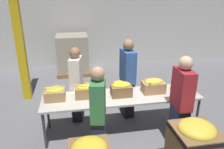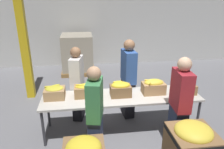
# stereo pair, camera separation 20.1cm
# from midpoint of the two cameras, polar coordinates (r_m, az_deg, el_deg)

# --- Properties ---
(ground_plane) EXTENTS (30.00, 30.00, 0.00)m
(ground_plane) POSITION_cam_midpoint_polar(r_m,az_deg,el_deg) (4.68, 1.20, -14.05)
(ground_plane) COLOR slate
(wall_back) EXTENTS (16.00, 0.08, 4.00)m
(wall_back) POSITION_cam_midpoint_polar(r_m,az_deg,el_deg) (8.32, -5.11, 16.07)
(wall_back) COLOR silver
(wall_back) RESTS_ON ground_plane
(sorting_table) EXTENTS (3.08, 0.77, 0.77)m
(sorting_table) POSITION_cam_midpoint_polar(r_m,az_deg,el_deg) (4.31, 1.28, -6.14)
(sorting_table) COLOR beige
(sorting_table) RESTS_ON ground_plane
(banana_box_0) EXTENTS (0.38, 0.32, 0.25)m
(banana_box_0) POSITION_cam_midpoint_polar(r_m,az_deg,el_deg) (4.27, -16.01, -4.76)
(banana_box_0) COLOR tan
(banana_box_0) RESTS_ON sorting_table
(banana_box_1) EXTENTS (0.49, 0.27, 0.28)m
(banana_box_1) POSITION_cam_midpoint_polar(r_m,az_deg,el_deg) (4.23, -7.74, -4.17)
(banana_box_1) COLOR #A37A4C
(banana_box_1) RESTS_ON sorting_table
(banana_box_2) EXTENTS (0.40, 0.28, 0.29)m
(banana_box_2) POSITION_cam_midpoint_polar(r_m,az_deg,el_deg) (4.24, 1.04, -3.73)
(banana_box_2) COLOR olive
(banana_box_2) RESTS_ON sorting_table
(banana_box_3) EXTENTS (0.45, 0.31, 0.30)m
(banana_box_3) POSITION_cam_midpoint_polar(r_m,az_deg,el_deg) (4.42, 9.49, -2.86)
(banana_box_3) COLOR tan
(banana_box_3) RESTS_ON sorting_table
(banana_box_4) EXTENTS (0.42, 0.32, 0.26)m
(banana_box_4) POSITION_cam_midpoint_polar(r_m,az_deg,el_deg) (4.60, 17.00, -2.89)
(banana_box_4) COLOR olive
(banana_box_4) RESTS_ON sorting_table
(volunteer_0) EXTENTS (0.27, 0.49, 1.76)m
(volunteer_0) POSITION_cam_midpoint_polar(r_m,az_deg,el_deg) (4.80, 2.86, -1.25)
(volunteer_0) COLOR black
(volunteer_0) RESTS_ON ground_plane
(volunteer_1) EXTENTS (0.25, 0.47, 1.72)m
(volunteer_1) POSITION_cam_midpoint_polar(r_m,az_deg,el_deg) (3.95, 16.12, -7.53)
(volunteer_1) COLOR #2D3856
(volunteer_1) RESTS_ON ground_plane
(volunteer_2) EXTENTS (0.30, 0.47, 1.63)m
(volunteer_2) POSITION_cam_midpoint_polar(r_m,az_deg,el_deg) (4.74, -10.40, -2.73)
(volunteer_2) COLOR black
(volunteer_2) RESTS_ON ground_plane
(volunteer_3) EXTENTS (0.30, 0.48, 1.65)m
(volunteer_3) POSITION_cam_midpoint_polar(r_m,az_deg,el_deg) (3.57, -5.20, -10.70)
(volunteer_3) COLOR #2D3856
(volunteer_3) RESTS_ON ground_plane
(donation_bin_1) EXTENTS (0.65, 0.65, 0.89)m
(donation_bin_1) POSITION_cam_midpoint_polar(r_m,az_deg,el_deg) (3.68, 19.12, -17.28)
(donation_bin_1) COLOR olive
(donation_bin_1) RESTS_ON ground_plane
(support_pillar) EXTENTS (0.19, 0.19, 4.00)m
(support_pillar) POSITION_cam_midpoint_polar(r_m,az_deg,el_deg) (5.80, -24.54, 12.30)
(support_pillar) COLOR gold
(support_pillar) RESTS_ON ground_plane
(pallet_stack_0) EXTENTS (1.12, 1.12, 1.33)m
(pallet_stack_0) POSITION_cam_midpoint_polar(r_m,az_deg,el_deg) (7.67, -10.95, 5.12)
(pallet_stack_0) COLOR olive
(pallet_stack_0) RESTS_ON ground_plane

